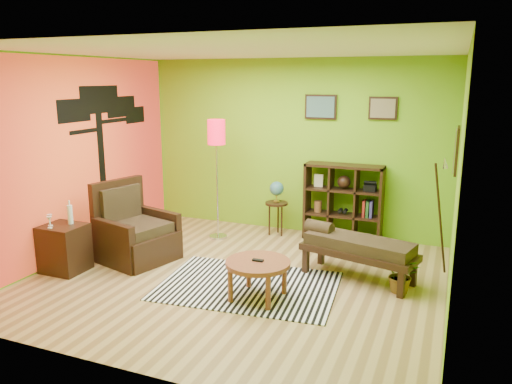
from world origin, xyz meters
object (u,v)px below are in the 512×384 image
at_px(armchair, 134,236).
at_px(potted_plant, 402,278).
at_px(floor_lamp, 217,143).
at_px(bench, 356,246).
at_px(globe_table, 277,195).
at_px(cube_shelf, 344,203).
at_px(side_cabinet, 64,248).
at_px(coffee_table, 258,266).

height_order(armchair, potted_plant, armchair).
distance_m(armchair, floor_lamp, 1.87).
xyz_separation_m(armchair, floor_lamp, (0.66, 1.29, 1.19)).
bearing_deg(bench, armchair, -171.66).
height_order(globe_table, bench, globe_table).
distance_m(armchair, cube_shelf, 3.19).
xyz_separation_m(side_cabinet, bench, (3.59, 1.17, 0.11)).
bearing_deg(potted_plant, coffee_table, -152.22).
height_order(coffee_table, potted_plant, coffee_table).
bearing_deg(cube_shelf, armchair, -142.69).
relative_size(floor_lamp, bench, 1.23).
relative_size(coffee_table, globe_table, 0.84).
bearing_deg(bench, coffee_table, -132.38).
bearing_deg(bench, globe_table, 138.87).
bearing_deg(side_cabinet, cube_shelf, 40.44).
bearing_deg(globe_table, potted_plant, -36.08).
xyz_separation_m(coffee_table, armchair, (-2.09, 0.57, -0.06)).
bearing_deg(globe_table, side_cabinet, -129.30).
bearing_deg(armchair, side_cabinet, -128.76).
bearing_deg(cube_shelf, floor_lamp, -161.10).
xyz_separation_m(armchair, side_cabinet, (-0.58, -0.73, -0.01)).
bearing_deg(side_cabinet, bench, 17.99).
bearing_deg(bench, side_cabinet, -162.01).
xyz_separation_m(cube_shelf, potted_plant, (1.07, -1.70, -0.42)).
bearing_deg(floor_lamp, bench, -19.87).
xyz_separation_m(side_cabinet, cube_shelf, (3.11, 2.65, 0.28)).
xyz_separation_m(armchair, potted_plant, (3.60, 0.23, -0.16)).
bearing_deg(side_cabinet, potted_plant, 12.86).
distance_m(globe_table, cube_shelf, 1.07).
bearing_deg(armchair, coffee_table, -15.20).
relative_size(globe_table, cube_shelf, 0.73).
height_order(side_cabinet, potted_plant, side_cabinet).
height_order(side_cabinet, globe_table, side_cabinet).
bearing_deg(globe_table, armchair, -129.52).
bearing_deg(cube_shelf, side_cabinet, -139.56).
bearing_deg(globe_table, floor_lamp, -148.52).
height_order(coffee_table, armchair, armchair).
bearing_deg(coffee_table, floor_lamp, 127.53).
height_order(floor_lamp, globe_table, floor_lamp).
distance_m(floor_lamp, potted_plant, 3.40).
distance_m(side_cabinet, globe_table, 3.26).
bearing_deg(cube_shelf, coffee_table, -100.04).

